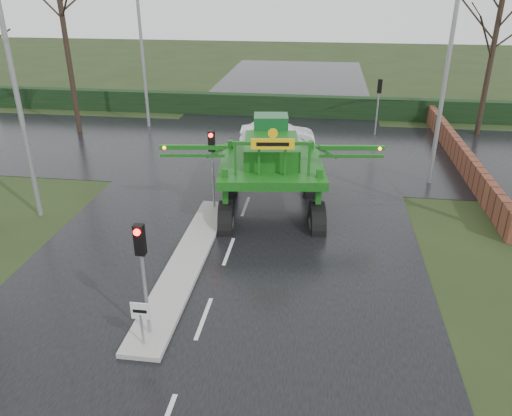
# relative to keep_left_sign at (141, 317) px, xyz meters

# --- Properties ---
(ground) EXTENTS (140.00, 140.00, 0.00)m
(ground) POSITION_rel_keep_left_sign_xyz_m (1.30, 1.50, -1.06)
(ground) COLOR black
(ground) RESTS_ON ground
(road_main) EXTENTS (14.00, 80.00, 0.02)m
(road_main) POSITION_rel_keep_left_sign_xyz_m (1.30, 11.50, -1.05)
(road_main) COLOR black
(road_main) RESTS_ON ground
(road_cross) EXTENTS (80.00, 12.00, 0.02)m
(road_cross) POSITION_rel_keep_left_sign_xyz_m (1.30, 17.50, -1.05)
(road_cross) COLOR black
(road_cross) RESTS_ON ground
(median_island) EXTENTS (1.20, 10.00, 0.16)m
(median_island) POSITION_rel_keep_left_sign_xyz_m (0.00, 4.50, -0.97)
(median_island) COLOR gray
(median_island) RESTS_ON ground
(hedge_row) EXTENTS (44.00, 0.90, 1.50)m
(hedge_row) POSITION_rel_keep_left_sign_xyz_m (1.30, 25.50, -0.31)
(hedge_row) COLOR black
(hedge_row) RESTS_ON ground
(brick_wall) EXTENTS (0.40, 20.00, 1.20)m
(brick_wall) POSITION_rel_keep_left_sign_xyz_m (11.80, 17.50, -0.46)
(brick_wall) COLOR #592D1E
(brick_wall) RESTS_ON ground
(keep_left_sign) EXTENTS (0.50, 0.07, 1.35)m
(keep_left_sign) POSITION_rel_keep_left_sign_xyz_m (0.00, 0.00, 0.00)
(keep_left_sign) COLOR gray
(keep_left_sign) RESTS_ON ground
(traffic_signal_near) EXTENTS (0.26, 0.33, 3.52)m
(traffic_signal_near) POSITION_rel_keep_left_sign_xyz_m (0.00, 0.49, 1.53)
(traffic_signal_near) COLOR gray
(traffic_signal_near) RESTS_ON ground
(traffic_signal_mid) EXTENTS (0.26, 0.33, 3.52)m
(traffic_signal_mid) POSITION_rel_keep_left_sign_xyz_m (0.00, 8.99, 1.53)
(traffic_signal_mid) COLOR gray
(traffic_signal_mid) RESTS_ON ground
(traffic_signal_far) EXTENTS (0.26, 0.33, 3.52)m
(traffic_signal_far) POSITION_rel_keep_left_sign_xyz_m (7.80, 21.51, 1.53)
(traffic_signal_far) COLOR gray
(traffic_signal_far) RESTS_ON ground
(street_light_left_near) EXTENTS (3.85, 0.30, 10.00)m
(street_light_left_near) POSITION_rel_keep_left_sign_xyz_m (-6.89, 7.50, 4.93)
(street_light_left_near) COLOR gray
(street_light_left_near) RESTS_ON ground
(street_light_right) EXTENTS (3.85, 0.30, 10.00)m
(street_light_right) POSITION_rel_keep_left_sign_xyz_m (9.49, 13.50, 4.93)
(street_light_right) COLOR gray
(street_light_right) RESTS_ON ground
(street_light_left_far) EXTENTS (3.85, 0.30, 10.00)m
(street_light_left_far) POSITION_rel_keep_left_sign_xyz_m (-6.89, 21.50, 4.93)
(street_light_left_far) COLOR gray
(street_light_left_far) RESTS_ON ground
(tree_left_far) EXTENTS (7.70, 7.70, 13.26)m
(tree_left_far) POSITION_rel_keep_left_sign_xyz_m (-11.20, 19.50, 6.09)
(tree_left_far) COLOR black
(tree_left_far) RESTS_ON ground
(tree_right_far) EXTENTS (7.00, 7.00, 12.05)m
(tree_right_far) POSITION_rel_keep_left_sign_xyz_m (14.30, 22.50, 5.44)
(tree_right_far) COLOR black
(tree_right_far) RESTS_ON ground
(crop_sprayer) EXTENTS (9.15, 6.20, 5.14)m
(crop_sprayer) POSITION_rel_keep_left_sign_xyz_m (0.77, 7.84, 1.37)
(crop_sprayer) COLOR black
(crop_sprayer) RESTS_ON ground
(white_sedan) EXTENTS (4.49, 1.90, 1.44)m
(white_sedan) POSITION_rel_keep_left_sign_xyz_m (1.83, 18.35, -1.06)
(white_sedan) COLOR white
(white_sedan) RESTS_ON ground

